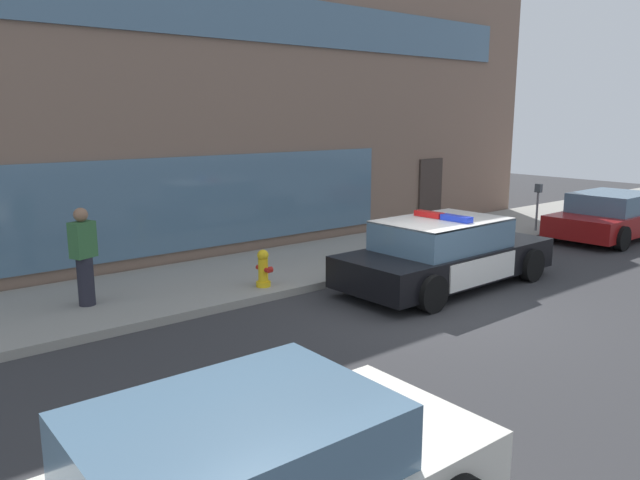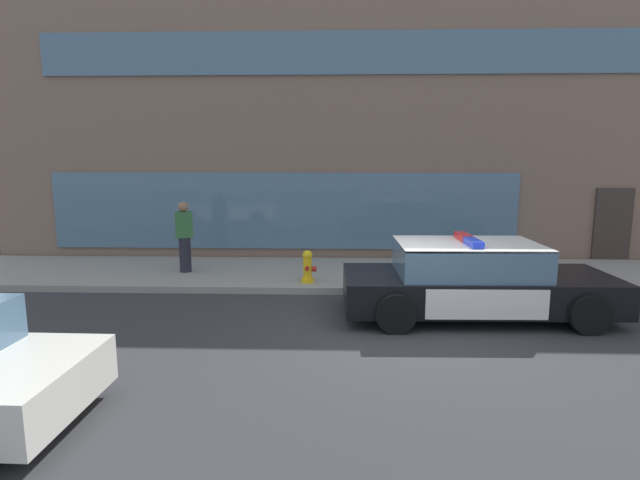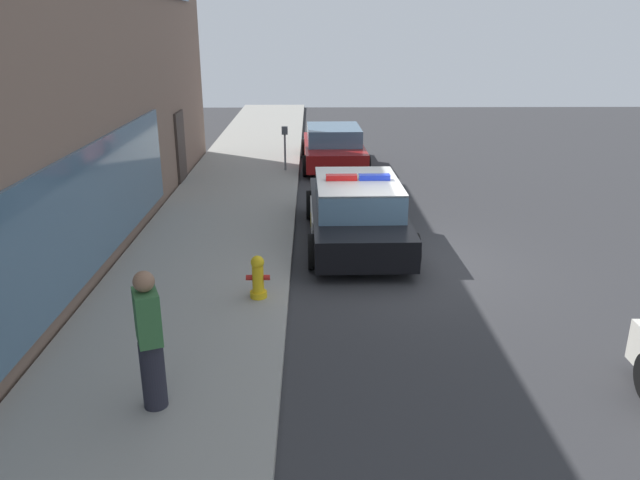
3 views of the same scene
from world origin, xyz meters
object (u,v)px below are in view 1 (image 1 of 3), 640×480
fire_hydrant (263,269)px  parking_meter (538,198)px  police_cruiser (445,253)px  car_down_street (611,216)px  pedestrian_on_sidewalk (84,257)px

fire_hydrant → parking_meter: size_ratio=0.54×
police_cruiser → car_down_street: size_ratio=1.14×
fire_hydrant → car_down_street: (10.61, -1.60, 0.13)m
pedestrian_on_sidewalk → parking_meter: 12.43m
police_cruiser → pedestrian_on_sidewalk: (-6.20, 2.79, 0.33)m
fire_hydrant → pedestrian_on_sidewalk: 3.23m
pedestrian_on_sidewalk → parking_meter: bearing=-116.2°
police_cruiser → pedestrian_on_sidewalk: 6.81m
fire_hydrant → parking_meter: 9.37m
car_down_street → pedestrian_on_sidewalk: bearing=167.8°
fire_hydrant → car_down_street: car_down_street is taller
fire_hydrant → parking_meter: (9.35, -0.07, 0.58)m
police_cruiser → car_down_street: police_cruiser is taller
pedestrian_on_sidewalk → parking_meter: size_ratio=1.28×
car_down_street → pedestrian_on_sidewalk: 13.89m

